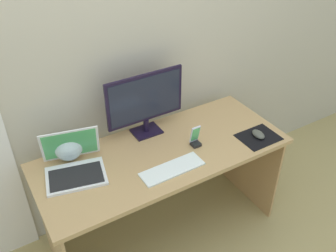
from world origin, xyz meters
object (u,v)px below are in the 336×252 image
(laptop, at_px, (74,165))
(phone_in_dock, at_px, (195,139))
(monitor, at_px, (145,101))
(mouse, at_px, (258,134))
(keyboard_external, at_px, (172,169))
(fishbowl, at_px, (68,146))

(laptop, height_order, phone_in_dock, laptop)
(monitor, bearing_deg, mouse, -35.19)
(monitor, height_order, phone_in_dock, monitor)
(phone_in_dock, bearing_deg, mouse, -19.45)
(monitor, distance_m, phone_in_dock, 0.38)
(keyboard_external, distance_m, mouse, 0.63)
(keyboard_external, bearing_deg, fishbowl, 138.25)
(keyboard_external, height_order, phone_in_dock, phone_in_dock)
(laptop, distance_m, keyboard_external, 0.55)
(fishbowl, relative_size, keyboard_external, 0.45)
(monitor, distance_m, fishbowl, 0.53)
(laptop, relative_size, phone_in_dock, 2.75)
(fishbowl, bearing_deg, laptop, -97.11)
(laptop, distance_m, mouse, 1.14)
(laptop, height_order, fishbowl, laptop)
(monitor, xyz_separation_m, keyboard_external, (-0.05, -0.40, -0.23))
(mouse, bearing_deg, keyboard_external, -176.40)
(keyboard_external, relative_size, phone_in_dock, 2.71)
(mouse, distance_m, phone_in_dock, 0.41)
(keyboard_external, distance_m, phone_in_dock, 0.27)
(laptop, height_order, mouse, laptop)
(mouse, bearing_deg, phone_in_dock, 165.49)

